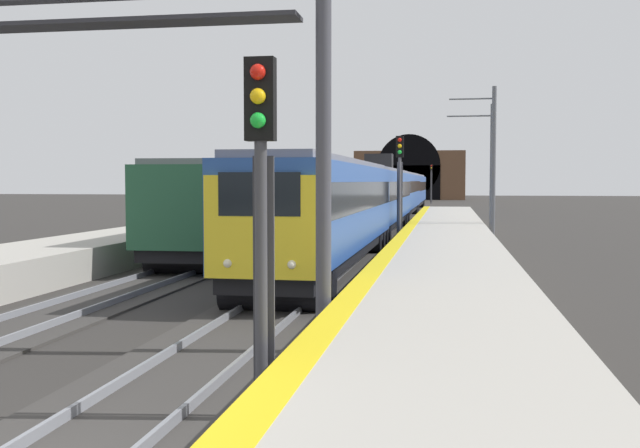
% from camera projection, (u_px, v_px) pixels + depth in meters
% --- Properties ---
extents(platform_right_edge_strip, '(112.00, 0.50, 0.01)m').
position_uv_depth(platform_right_edge_strip, '(257.00, 407.00, 6.96)').
color(platform_right_edge_strip, yellow).
rests_on(platform_right_edge_strip, platform_right).
extents(train_main_approaching, '(76.11, 2.82, 4.77)m').
position_uv_depth(train_main_approaching, '(391.00, 194.00, 53.93)').
color(train_main_approaching, '#264C99').
rests_on(train_main_approaching, ground_plane).
extents(train_adjacent_platform, '(42.12, 3.39, 3.88)m').
position_uv_depth(train_adjacent_platform, '(295.00, 197.00, 44.17)').
color(train_adjacent_platform, '#235638').
rests_on(train_adjacent_platform, ground_plane).
extents(railway_signal_near, '(0.39, 0.38, 4.70)m').
position_uv_depth(railway_signal_near, '(261.00, 203.00, 9.48)').
color(railway_signal_near, '#38383D').
rests_on(railway_signal_near, ground_plane).
extents(railway_signal_mid, '(0.39, 0.38, 5.36)m').
position_uv_depth(railway_signal_mid, '(400.00, 179.00, 36.43)').
color(railway_signal_mid, '#4C4C54').
rests_on(railway_signal_mid, ground_plane).
extents(railway_signal_far, '(0.39, 0.38, 5.49)m').
position_uv_depth(railway_signal_far, '(431.00, 181.00, 103.96)').
color(railway_signal_far, '#38383D').
rests_on(railway_signal_far, ground_plane).
extents(overhead_signal_gantry, '(0.70, 8.97, 6.86)m').
position_uv_depth(overhead_signal_gantry, '(94.00, 69.00, 13.87)').
color(overhead_signal_gantry, '#3F3F47').
rests_on(overhead_signal_gantry, ground_plane).
extents(tunnel_portal, '(2.58, 18.69, 11.03)m').
position_uv_depth(tunnel_portal, '(409.00, 175.00, 125.95)').
color(tunnel_portal, brown).
rests_on(tunnel_portal, ground_plane).
extents(catenary_mast_near, '(0.22, 2.42, 7.09)m').
position_uv_depth(catenary_mast_near, '(491.00, 171.00, 38.11)').
color(catenary_mast_near, '#595B60').
rests_on(catenary_mast_near, ground_plane).
extents(catenary_mast_far, '(0.22, 2.31, 7.83)m').
position_uv_depth(catenary_mast_far, '(493.00, 163.00, 36.87)').
color(catenary_mast_far, '#595B60').
rests_on(catenary_mast_far, ground_plane).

